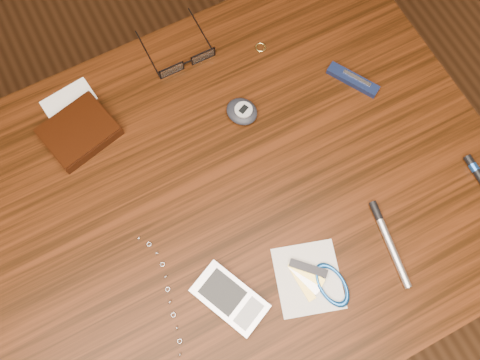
{
  "coord_description": "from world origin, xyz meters",
  "views": [
    {
      "loc": [
        -0.06,
        -0.24,
        1.6
      ],
      "look_at": [
        0.07,
        0.02,
        0.76
      ],
      "focal_mm": 40.0,
      "sensor_mm": 36.0,
      "label": 1
    }
  ],
  "objects_px": {
    "pedometer": "(242,111)",
    "pocket_knife": "(353,80)",
    "notepad_keys": "(320,281)",
    "wallet_and_card": "(79,131)",
    "pda_phone": "(230,299)",
    "desk": "(209,224)",
    "eyeglasses": "(186,61)",
    "silver_pen": "(387,237)"
  },
  "relations": [
    {
      "from": "notepad_keys",
      "to": "desk",
      "type": "bearing_deg",
      "value": 119.46
    },
    {
      "from": "pda_phone",
      "to": "notepad_keys",
      "type": "relative_size",
      "value": 0.95
    },
    {
      "from": "desk",
      "to": "wallet_and_card",
      "type": "xyz_separation_m",
      "value": [
        -0.13,
        0.22,
        0.11
      ]
    },
    {
      "from": "eyeglasses",
      "to": "pda_phone",
      "type": "distance_m",
      "value": 0.43
    },
    {
      "from": "pda_phone",
      "to": "notepad_keys",
      "type": "bearing_deg",
      "value": -16.7
    },
    {
      "from": "pda_phone",
      "to": "pedometer",
      "type": "xyz_separation_m",
      "value": [
        0.16,
        0.27,
        0.0
      ]
    },
    {
      "from": "wallet_and_card",
      "to": "pda_phone",
      "type": "distance_m",
      "value": 0.38
    },
    {
      "from": "wallet_and_card",
      "to": "pedometer",
      "type": "relative_size",
      "value": 2.28
    },
    {
      "from": "pda_phone",
      "to": "pedometer",
      "type": "bearing_deg",
      "value": 59.0
    },
    {
      "from": "notepad_keys",
      "to": "pda_phone",
      "type": "bearing_deg",
      "value": 163.3
    },
    {
      "from": "pedometer",
      "to": "desk",
      "type": "bearing_deg",
      "value": -136.94
    },
    {
      "from": "notepad_keys",
      "to": "pocket_knife",
      "type": "relative_size",
      "value": 1.44
    },
    {
      "from": "silver_pen",
      "to": "wallet_and_card",
      "type": "bearing_deg",
      "value": 132.72
    },
    {
      "from": "pedometer",
      "to": "wallet_and_card",
      "type": "bearing_deg",
      "value": 160.23
    },
    {
      "from": "pedometer",
      "to": "pocket_knife",
      "type": "height_order",
      "value": "pedometer"
    },
    {
      "from": "eyeglasses",
      "to": "silver_pen",
      "type": "bearing_deg",
      "value": -71.55
    },
    {
      "from": "pda_phone",
      "to": "pocket_knife",
      "type": "bearing_deg",
      "value": 32.91
    },
    {
      "from": "desk",
      "to": "pda_phone",
      "type": "distance_m",
      "value": 0.19
    },
    {
      "from": "pedometer",
      "to": "pocket_knife",
      "type": "relative_size",
      "value": 0.76
    },
    {
      "from": "silver_pen",
      "to": "pda_phone",
      "type": "bearing_deg",
      "value": 173.58
    },
    {
      "from": "notepad_keys",
      "to": "wallet_and_card",
      "type": "bearing_deg",
      "value": 120.1
    },
    {
      "from": "silver_pen",
      "to": "notepad_keys",
      "type": "bearing_deg",
      "value": -175.13
    },
    {
      "from": "notepad_keys",
      "to": "silver_pen",
      "type": "height_order",
      "value": "silver_pen"
    },
    {
      "from": "notepad_keys",
      "to": "silver_pen",
      "type": "relative_size",
      "value": 0.93
    },
    {
      "from": "pocket_knife",
      "to": "pedometer",
      "type": "bearing_deg",
      "value": 170.45
    },
    {
      "from": "notepad_keys",
      "to": "silver_pen",
      "type": "xyz_separation_m",
      "value": [
        0.13,
        0.01,
        0.0
      ]
    },
    {
      "from": "desk",
      "to": "notepad_keys",
      "type": "xyz_separation_m",
      "value": [
        0.11,
        -0.19,
        0.11
      ]
    },
    {
      "from": "pocket_knife",
      "to": "eyeglasses",
      "type": "bearing_deg",
      "value": 145.54
    },
    {
      "from": "wallet_and_card",
      "to": "silver_pen",
      "type": "relative_size",
      "value": 1.11
    },
    {
      "from": "pda_phone",
      "to": "silver_pen",
      "type": "relative_size",
      "value": 0.89
    },
    {
      "from": "eyeglasses",
      "to": "pda_phone",
      "type": "bearing_deg",
      "value": -106.59
    },
    {
      "from": "desk",
      "to": "silver_pen",
      "type": "xyz_separation_m",
      "value": [
        0.24,
        -0.18,
        0.11
      ]
    },
    {
      "from": "wallet_and_card",
      "to": "eyeglasses",
      "type": "xyz_separation_m",
      "value": [
        0.22,
        0.04,
        -0.0
      ]
    },
    {
      "from": "eyeglasses",
      "to": "pedometer",
      "type": "xyz_separation_m",
      "value": [
        0.04,
        -0.14,
        -0.0
      ]
    },
    {
      "from": "pocket_knife",
      "to": "silver_pen",
      "type": "height_order",
      "value": "pocket_knife"
    },
    {
      "from": "eyeglasses",
      "to": "notepad_keys",
      "type": "height_order",
      "value": "eyeglasses"
    },
    {
      "from": "pda_phone",
      "to": "eyeglasses",
      "type": "bearing_deg",
      "value": 73.41
    },
    {
      "from": "silver_pen",
      "to": "desk",
      "type": "bearing_deg",
      "value": 143.09
    },
    {
      "from": "desk",
      "to": "pedometer",
      "type": "bearing_deg",
      "value": 43.06
    },
    {
      "from": "wallet_and_card",
      "to": "pocket_knife",
      "type": "bearing_deg",
      "value": -15.43
    },
    {
      "from": "wallet_and_card",
      "to": "eyeglasses",
      "type": "height_order",
      "value": "same"
    },
    {
      "from": "wallet_and_card",
      "to": "pda_phone",
      "type": "relative_size",
      "value": 1.26
    }
  ]
}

